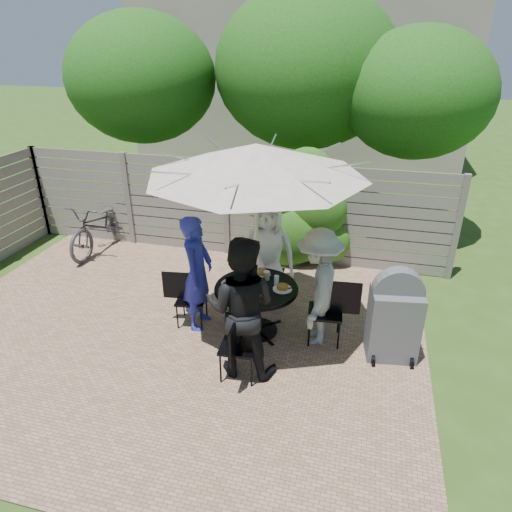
% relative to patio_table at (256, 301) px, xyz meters
% --- Properties ---
extents(backyard_envelope, '(60.00, 60.00, 5.00)m').
position_rel_patio_table_xyz_m(backyard_envelope, '(-1.09, 9.67, 2.09)').
color(backyard_envelope, '#2E4A17').
rests_on(backyard_envelope, ground).
extents(patio_table, '(1.16, 1.16, 0.74)m').
position_rel_patio_table_xyz_m(patio_table, '(0.00, 0.00, 0.00)').
color(patio_table, black).
rests_on(patio_table, ground).
extents(umbrella, '(2.84, 2.84, 2.66)m').
position_rel_patio_table_xyz_m(umbrella, '(0.00, 0.00, 1.96)').
color(umbrella, silver).
rests_on(umbrella, ground).
extents(chair_back, '(0.44, 0.65, 0.89)m').
position_rel_patio_table_xyz_m(chair_back, '(-0.03, 0.96, -0.25)').
color(chair_back, black).
rests_on(chair_back, ground).
extents(person_back, '(0.85, 0.57, 1.71)m').
position_rel_patio_table_xyz_m(person_back, '(-0.03, 0.83, 0.34)').
color(person_back, white).
rests_on(person_back, ground).
extents(chair_left, '(0.62, 0.45, 0.83)m').
position_rel_patio_table_xyz_m(chair_left, '(-0.96, -0.03, -0.26)').
color(chair_left, black).
rests_on(chair_left, ground).
extents(person_left, '(0.42, 0.63, 1.68)m').
position_rel_patio_table_xyz_m(person_left, '(-0.83, -0.03, 0.33)').
color(person_left, '#272BAC').
rests_on(person_left, ground).
extents(chair_front, '(0.46, 0.67, 0.91)m').
position_rel_patio_table_xyz_m(chair_front, '(0.03, -0.96, -0.24)').
color(chair_front, black).
rests_on(chair_front, ground).
extents(person_front, '(0.90, 0.72, 1.81)m').
position_rel_patio_table_xyz_m(person_front, '(0.03, -0.83, 0.39)').
color(person_front, black).
rests_on(person_front, ground).
extents(chair_right, '(0.69, 0.49, 0.94)m').
position_rel_patio_table_xyz_m(chair_right, '(0.97, 0.03, -0.23)').
color(chair_right, black).
rests_on(chair_right, ground).
extents(person_right, '(0.64, 1.08, 1.64)m').
position_rel_patio_table_xyz_m(person_right, '(0.83, 0.03, 0.31)').
color(person_right, '#A1A29E').
rests_on(person_right, ground).
extents(plate_back, '(0.26, 0.26, 0.06)m').
position_rel_patio_table_xyz_m(plate_back, '(-0.01, 0.36, 0.25)').
color(plate_back, white).
rests_on(plate_back, patio_table).
extents(plate_left, '(0.26, 0.26, 0.06)m').
position_rel_patio_table_xyz_m(plate_left, '(-0.36, -0.01, 0.25)').
color(plate_left, white).
rests_on(plate_left, patio_table).
extents(plate_front, '(0.26, 0.26, 0.06)m').
position_rel_patio_table_xyz_m(plate_front, '(0.01, -0.36, 0.25)').
color(plate_front, white).
rests_on(plate_front, patio_table).
extents(plate_right, '(0.26, 0.26, 0.06)m').
position_rel_patio_table_xyz_m(plate_right, '(0.36, 0.01, 0.25)').
color(plate_right, white).
rests_on(plate_right, patio_table).
extents(glass_back, '(0.07, 0.07, 0.14)m').
position_rel_patio_table_xyz_m(glass_back, '(-0.11, 0.26, 0.29)').
color(glass_back, silver).
rests_on(glass_back, patio_table).
extents(glass_front, '(0.07, 0.07, 0.14)m').
position_rel_patio_table_xyz_m(glass_front, '(0.11, -0.26, 0.29)').
color(glass_front, silver).
rests_on(glass_front, patio_table).
extents(glass_right, '(0.07, 0.07, 0.14)m').
position_rel_patio_table_xyz_m(glass_right, '(0.26, 0.11, 0.29)').
color(glass_right, silver).
rests_on(glass_right, patio_table).
extents(syrup_jug, '(0.09, 0.09, 0.16)m').
position_rel_patio_table_xyz_m(syrup_jug, '(-0.06, 0.05, 0.30)').
color(syrup_jug, '#59280C').
rests_on(syrup_jug, patio_table).
extents(coffee_cup, '(0.08, 0.08, 0.12)m').
position_rel_patio_table_xyz_m(coffee_cup, '(0.09, 0.22, 0.28)').
color(coffee_cup, '#C6B293').
rests_on(coffee_cup, patio_table).
extents(bicycle, '(0.74, 1.95, 1.01)m').
position_rel_patio_table_xyz_m(bicycle, '(-3.60, 1.98, -0.01)').
color(bicycle, '#333338').
rests_on(bicycle, ground).
extents(bbq_grill, '(0.69, 0.57, 1.27)m').
position_rel_patio_table_xyz_m(bbq_grill, '(1.82, -0.07, 0.07)').
color(bbq_grill, '#535358').
rests_on(bbq_grill, ground).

